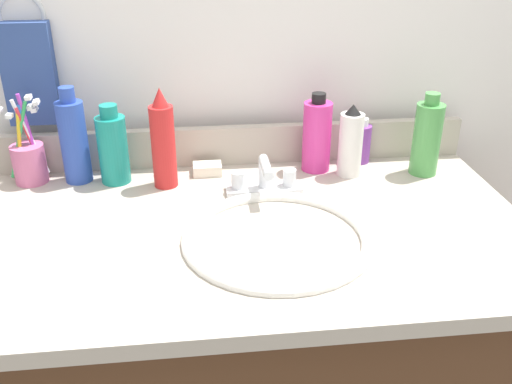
# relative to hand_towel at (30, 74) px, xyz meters

# --- Properties ---
(countertop) EXTENTS (1.08, 0.62, 0.03)m
(countertop) POSITION_rel_hand_towel_xyz_m (0.44, -0.32, -0.23)
(countertop) COLOR #B2A899
(countertop) RESTS_ON vanity_cabinet
(backsplash) EXTENTS (1.08, 0.02, 0.09)m
(backsplash) POSITION_rel_hand_towel_xyz_m (0.44, -0.02, -0.17)
(backsplash) COLOR #B2A899
(backsplash) RESTS_ON countertop
(back_wall) EXTENTS (2.18, 0.04, 1.30)m
(back_wall) POSITION_rel_hand_towel_xyz_m (0.44, 0.04, -0.37)
(back_wall) COLOR white
(back_wall) RESTS_ON ground_plane
(towel_ring) EXTENTS (0.10, 0.01, 0.10)m
(towel_ring) POSITION_rel_hand_towel_xyz_m (0.00, 0.02, 0.12)
(towel_ring) COLOR silver
(hand_towel) EXTENTS (0.11, 0.04, 0.22)m
(hand_towel) POSITION_rel_hand_towel_xyz_m (0.00, 0.00, 0.00)
(hand_towel) COLOR #334C8C
(sink_basin) EXTENTS (0.35, 0.35, 0.11)m
(sink_basin) POSITION_rel_hand_towel_xyz_m (0.49, -0.38, -0.25)
(sink_basin) COLOR white
(sink_basin) RESTS_ON countertop
(faucet) EXTENTS (0.16, 0.10, 0.08)m
(faucet) POSITION_rel_hand_towel_xyz_m (0.49, -0.19, -0.19)
(faucet) COLOR silver
(faucet) RESTS_ON countertop
(bottle_lotion_white) EXTENTS (0.05, 0.05, 0.16)m
(bottle_lotion_white) POSITION_rel_hand_towel_xyz_m (0.69, -0.12, -0.14)
(bottle_lotion_white) COLOR white
(bottle_lotion_white) RESTS_ON countertop
(bottle_shampoo_blue) EXTENTS (0.06, 0.06, 0.21)m
(bottle_shampoo_blue) POSITION_rel_hand_towel_xyz_m (0.09, -0.08, -0.13)
(bottle_shampoo_blue) COLOR #2D4CB2
(bottle_shampoo_blue) RESTS_ON countertop
(bottle_cream_purple) EXTENTS (0.05, 0.05, 0.11)m
(bottle_cream_purple) POSITION_rel_hand_towel_xyz_m (0.73, -0.05, -0.17)
(bottle_cream_purple) COLOR #7A3899
(bottle_cream_purple) RESTS_ON countertop
(bottle_toner_green) EXTENTS (0.06, 0.06, 0.19)m
(bottle_toner_green) POSITION_rel_hand_towel_xyz_m (0.86, -0.13, -0.14)
(bottle_toner_green) COLOR #4C9E4C
(bottle_toner_green) RESTS_ON countertop
(bottle_spray_red) EXTENTS (0.05, 0.05, 0.22)m
(bottle_spray_red) POSITION_rel_hand_towel_xyz_m (0.28, -0.13, -0.12)
(bottle_spray_red) COLOR red
(bottle_spray_red) RESTS_ON countertop
(bottle_soap_pink) EXTENTS (0.06, 0.06, 0.18)m
(bottle_soap_pink) POSITION_rel_hand_towel_xyz_m (0.62, -0.08, -0.14)
(bottle_soap_pink) COLOR #D8338C
(bottle_soap_pink) RESTS_ON countertop
(bottle_mouthwash_teal) EXTENTS (0.06, 0.06, 0.17)m
(bottle_mouthwash_teal) POSITION_rel_hand_towel_xyz_m (0.17, -0.09, -0.14)
(bottle_mouthwash_teal) COLOR teal
(bottle_mouthwash_teal) RESTS_ON countertop
(cup_pink) EXTENTS (0.08, 0.07, 0.20)m
(cup_pink) POSITION_rel_hand_towel_xyz_m (-0.01, -0.07, -0.17)
(cup_pink) COLOR #D16693
(cup_pink) RESTS_ON countertop
(soap_bar) EXTENTS (0.06, 0.04, 0.02)m
(soap_bar) POSITION_rel_hand_towel_xyz_m (0.37, -0.08, -0.21)
(soap_bar) COLOR white
(soap_bar) RESTS_ON countertop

